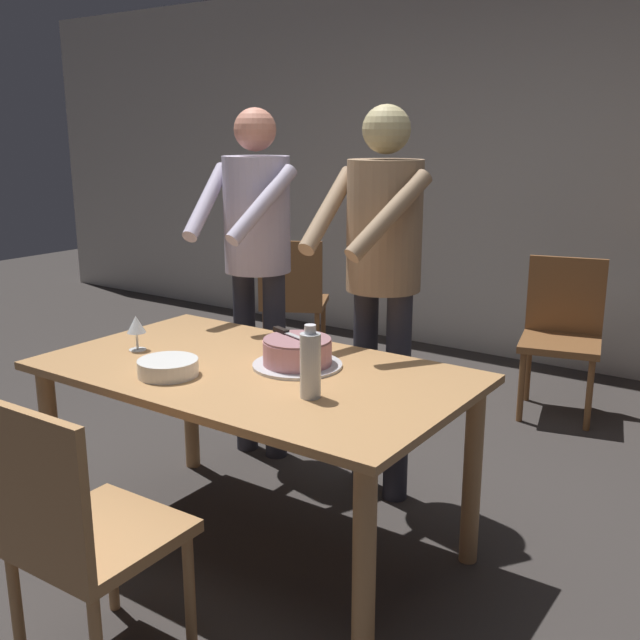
% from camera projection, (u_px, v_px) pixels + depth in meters
% --- Properties ---
extents(ground_plane, '(14.00, 14.00, 0.00)m').
position_uv_depth(ground_plane, '(257.00, 546.00, 2.95)').
color(ground_plane, '#383330').
extents(back_wall, '(10.00, 0.12, 2.70)m').
position_uv_depth(back_wall, '(538.00, 171.00, 5.06)').
color(back_wall, beige).
rests_on(back_wall, ground_plane).
extents(main_dining_table, '(1.61, 0.93, 0.75)m').
position_uv_depth(main_dining_table, '(254.00, 394.00, 2.79)').
color(main_dining_table, tan).
rests_on(main_dining_table, ground_plane).
extents(cake_on_platter, '(0.34, 0.34, 0.11)m').
position_uv_depth(cake_on_platter, '(297.00, 354.00, 2.77)').
color(cake_on_platter, silver).
rests_on(cake_on_platter, main_dining_table).
extents(cake_knife, '(0.26, 0.11, 0.02)m').
position_uv_depth(cake_knife, '(287.00, 333.00, 2.81)').
color(cake_knife, silver).
rests_on(cake_knife, cake_on_platter).
extents(plate_stack, '(0.22, 0.22, 0.06)m').
position_uv_depth(plate_stack, '(168.00, 367.00, 2.67)').
color(plate_stack, white).
rests_on(plate_stack, main_dining_table).
extents(wine_glass_near, '(0.08, 0.08, 0.14)m').
position_uv_depth(wine_glass_near, '(136.00, 326.00, 2.96)').
color(wine_glass_near, silver).
rests_on(wine_glass_near, main_dining_table).
extents(water_bottle, '(0.07, 0.07, 0.25)m').
position_uv_depth(water_bottle, '(310.00, 364.00, 2.43)').
color(water_bottle, silver).
rests_on(water_bottle, main_dining_table).
extents(person_cutting_cake, '(0.46, 0.57, 1.72)m').
position_uv_depth(person_cutting_cake, '(382.00, 261.00, 3.13)').
color(person_cutting_cake, '#2D2D38').
rests_on(person_cutting_cake, ground_plane).
extents(person_standing_beside, '(0.47, 0.56, 1.72)m').
position_uv_depth(person_standing_beside, '(257.00, 246.00, 3.55)').
color(person_standing_beside, '#2D2D38').
rests_on(person_standing_beside, ground_plane).
extents(chair_near_side, '(0.45, 0.45, 0.90)m').
position_uv_depth(chair_near_side, '(77.00, 529.00, 2.14)').
color(chair_near_side, tan).
rests_on(chair_near_side, ground_plane).
extents(background_chair_0, '(0.59, 0.59, 0.90)m').
position_uv_depth(background_chair_0, '(293.00, 296.00, 5.15)').
color(background_chair_0, brown).
rests_on(background_chair_0, ground_plane).
extents(background_chair_1, '(0.53, 0.53, 0.90)m').
position_uv_depth(background_chair_1, '(562.00, 330.00, 4.27)').
color(background_chair_1, brown).
rests_on(background_chair_1, ground_plane).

